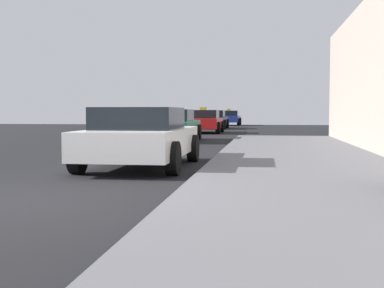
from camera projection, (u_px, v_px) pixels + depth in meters
name	position (u px, v px, depth m)	size (l,w,h in m)	color
ground_plane	(28.00, 200.00, 6.91)	(80.00, 80.00, 0.00)	black
sidewalk	(334.00, 201.00, 6.35)	(4.00, 32.00, 0.15)	#5B5B60
car_white	(141.00, 137.00, 10.88)	(2.06, 4.20, 1.27)	white
car_green	(172.00, 125.00, 20.63)	(2.02, 4.08, 1.27)	#196638
car_red	(203.00, 121.00, 28.50)	(2.06, 4.01, 1.43)	red
car_black	(213.00, 119.00, 35.86)	(1.95, 4.47, 1.27)	black
car_blue	(229.00, 118.00, 45.01)	(2.03, 4.47, 1.43)	#233899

